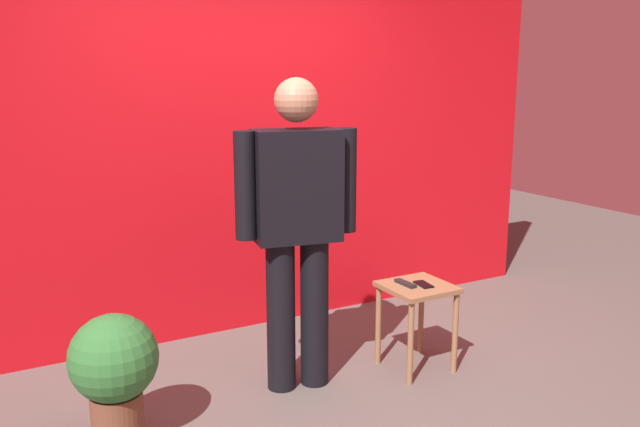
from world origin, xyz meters
TOP-DOWN VIEW (x-y plane):
  - ground_plane at (0.00, 0.00)m, footprint 12.00×12.00m
  - back_wall_red at (0.00, 1.58)m, footprint 5.20×0.12m
  - standing_person at (-0.07, 0.51)m, footprint 0.72×0.33m
  - side_table at (0.68, 0.35)m, footprint 0.40×0.40m
  - cell_phone at (0.71, 0.33)m, footprint 0.09×0.15m
  - tv_remote at (0.61, 0.39)m, footprint 0.05×0.17m
  - potted_plant at (-1.17, 0.36)m, footprint 0.44×0.44m

SIDE VIEW (x-z plane):
  - ground_plane at x=0.00m, z-range 0.00..0.00m
  - potted_plant at x=-1.17m, z-range 0.06..0.75m
  - side_table at x=0.68m, z-range 0.16..0.71m
  - cell_phone at x=0.71m, z-range 0.55..0.56m
  - tv_remote at x=0.61m, z-range 0.55..0.57m
  - standing_person at x=-0.07m, z-range 0.11..1.93m
  - back_wall_red at x=0.00m, z-range 0.00..2.71m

